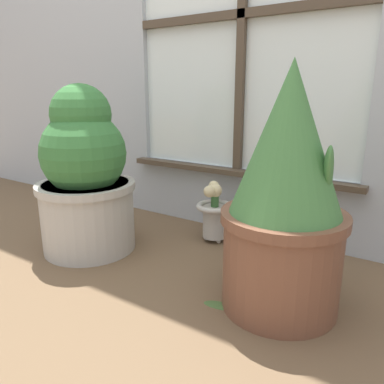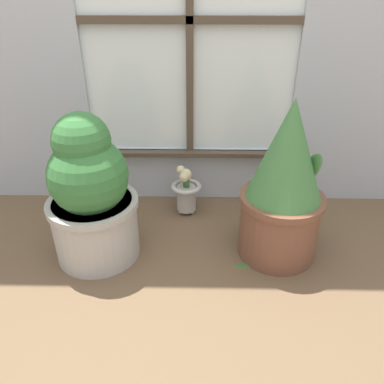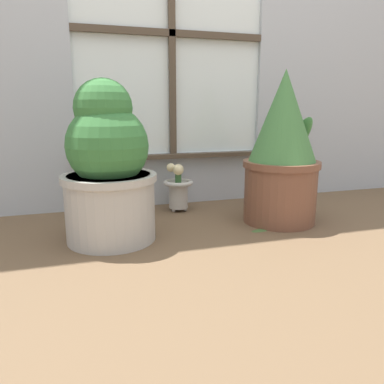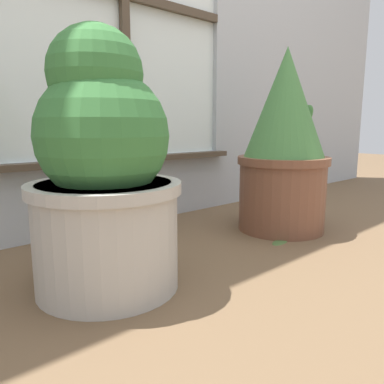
{
  "view_description": "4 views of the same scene",
  "coord_description": "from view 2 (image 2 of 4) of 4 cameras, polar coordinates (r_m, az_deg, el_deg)",
  "views": [
    {
      "loc": [
        0.75,
        -0.84,
        0.65
      ],
      "look_at": [
        0.02,
        0.27,
        0.28
      ],
      "focal_mm": 35.0,
      "sensor_mm": 36.0,
      "label": 1
    },
    {
      "loc": [
        0.05,
        -1.24,
        1.11
      ],
      "look_at": [
        0.02,
        0.3,
        0.24
      ],
      "focal_mm": 35.0,
      "sensor_mm": 36.0,
      "label": 2
    },
    {
      "loc": [
        -0.53,
        -1.42,
        0.55
      ],
      "look_at": [
        -0.0,
        0.29,
        0.15
      ],
      "focal_mm": 35.0,
      "sensor_mm": 36.0,
      "label": 3
    },
    {
      "loc": [
        -0.88,
        -0.72,
        0.43
      ],
      "look_at": [
        0.04,
        0.3,
        0.18
      ],
      "focal_mm": 35.0,
      "sensor_mm": 36.0,
      "label": 4
    }
  ],
  "objects": [
    {
      "name": "potted_plant_right",
      "position": [
        1.63,
        13.82,
        0.76
      ],
      "size": [
        0.37,
        0.37,
        0.73
      ],
      "color": "brown",
      "rests_on": "ground_plane"
    },
    {
      "name": "ground_plane",
      "position": [
        1.66,
        -0.84,
        -12.27
      ],
      "size": [
        10.0,
        10.0,
        0.0
      ],
      "primitive_type": "plane",
      "color": "brown"
    },
    {
      "name": "flower_vase",
      "position": [
        1.99,
        -0.93,
        0.18
      ],
      "size": [
        0.16,
        0.16,
        0.26
      ],
      "color": "#BCB7AD",
      "rests_on": "ground_plane"
    },
    {
      "name": "fallen_leaf",
      "position": [
        1.71,
        8.21,
        -10.92
      ],
      "size": [
        0.12,
        0.07,
        0.01
      ],
      "color": "#476633",
      "rests_on": "ground_plane"
    },
    {
      "name": "potted_plant_left",
      "position": [
        1.65,
        -15.12,
        -0.49
      ],
      "size": [
        0.39,
        0.39,
        0.67
      ],
      "color": "#B7B2A8",
      "rests_on": "ground_plane"
    }
  ]
}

